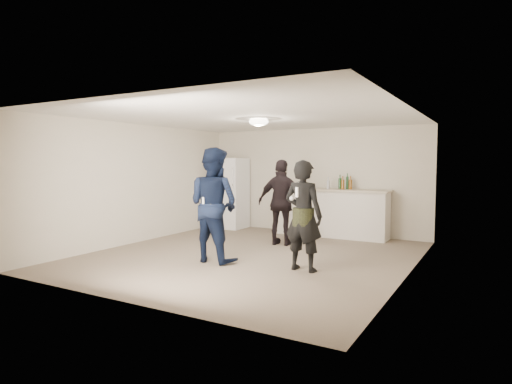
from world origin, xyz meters
The scene contains 21 objects.
floor centered at (0.00, 0.00, 0.00)m, with size 6.00×6.00×0.00m, color #6B5B4C.
ceiling centered at (0.00, 0.00, 2.50)m, with size 6.00×6.00×0.00m, color silver.
wall_back centered at (0.00, 3.00, 1.25)m, with size 6.00×6.00×0.00m, color beige.
wall_front centered at (0.00, -3.00, 1.25)m, with size 6.00×6.00×0.00m, color beige.
wall_left centered at (-2.75, 0.00, 1.25)m, with size 6.00×6.00×0.00m, color beige.
wall_right centered at (2.75, 0.00, 1.25)m, with size 6.00×6.00×0.00m, color beige.
counter centered at (0.55, 2.67, 0.53)m, with size 2.60×0.56×1.05m, color silver.
counter_top centered at (0.55, 2.67, 1.07)m, with size 2.68×0.64×0.04m, color #C3B997.
fridge centered at (-2.10, 2.60, 0.90)m, with size 0.70×0.70×1.80m, color white.
fridge_handle centered at (-1.82, 2.23, 1.30)m, with size 0.02×0.02×0.60m, color #B4B5B9.
ceiling_dome centered at (0.00, 0.30, 2.45)m, with size 0.36×0.36×0.16m, color white.
shaker centered at (-0.20, 2.63, 1.18)m, with size 0.08×0.08×0.17m, color #A9AAAD.
man centered at (-0.34, -0.68, 0.97)m, with size 0.95×0.74×1.95m, color #0F1E41.
woman centered at (1.26, -0.52, 0.87)m, with size 0.63×0.42×1.74m, color black.
camo_shorts centered at (1.26, -0.52, 0.85)m, with size 0.34×0.34×0.28m, color #2E3719.
spectator centered at (0.05, 1.19, 0.88)m, with size 1.03×0.43×1.76m, color black.
remote_man centered at (-0.34, -0.96, 1.05)m, with size 0.04×0.04×0.15m, color white.
nunchuk_man centered at (-0.22, -0.93, 0.98)m, with size 0.07×0.07×0.07m, color white.
remote_woman centered at (1.26, -0.77, 1.25)m, with size 0.04×0.04×0.15m, color white.
nunchuk_woman centered at (1.16, -0.74, 1.15)m, with size 0.07×0.07×0.07m, color silver.
bottle_cluster centered at (0.82, 2.73, 1.21)m, with size 0.55×0.31×0.28m.
Camera 1 is at (3.89, -6.64, 1.70)m, focal length 30.00 mm.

